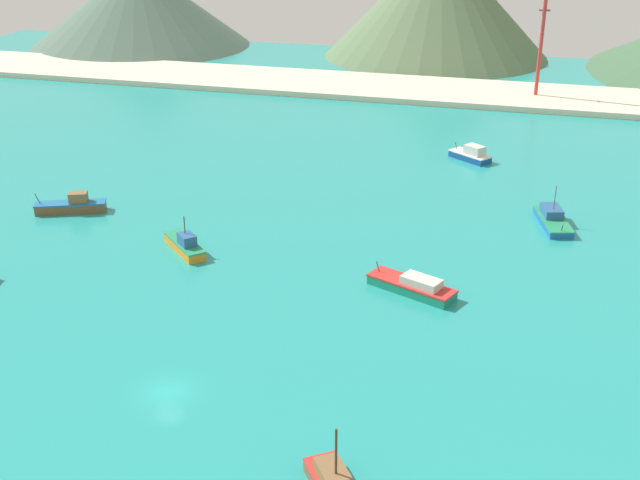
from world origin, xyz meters
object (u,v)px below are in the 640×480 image
fishing_boat_4 (413,286)px  fishing_boat_2 (471,154)px  fishing_boat_3 (72,206)px  fishing_boat_6 (553,219)px  radio_tower (541,45)px  fishing_boat_7 (185,245)px

fishing_boat_4 → fishing_boat_2: bearing=88.4°
fishing_boat_3 → fishing_boat_6: 67.18m
fishing_boat_2 → radio_tower: radio_tower is taller
fishing_boat_7 → fishing_boat_2: bearing=56.4°
fishing_boat_2 → fishing_boat_6: bearing=-61.6°
fishing_boat_7 → fishing_boat_4: bearing=-6.5°
fishing_boat_3 → fishing_boat_6: fishing_boat_6 is taller
fishing_boat_4 → fishing_boat_6: (15.02, 25.06, -0.04)m
fishing_boat_6 → radio_tower: radio_tower is taller
fishing_boat_3 → fishing_boat_6: (65.79, 13.62, -0.18)m
fishing_boat_3 → fishing_boat_6: size_ratio=0.96×
fishing_boat_2 → fishing_boat_4: (-1.39, -50.21, -0.16)m
fishing_boat_3 → fishing_boat_4: 52.05m
fishing_boat_7 → radio_tower: size_ratio=0.34×
fishing_boat_7 → fishing_boat_6: bearing=25.8°
fishing_boat_2 → fishing_boat_3: (-52.17, -38.76, -0.03)m
fishing_boat_3 → fishing_boat_7: (21.01, -8.06, -0.06)m
fishing_boat_4 → radio_tower: 96.28m
fishing_boat_3 → radio_tower: 104.18m
fishing_boat_2 → fishing_boat_7: 56.24m
fishing_boat_4 → fishing_boat_6: size_ratio=1.05×
fishing_boat_2 → fishing_boat_4: bearing=-91.6°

